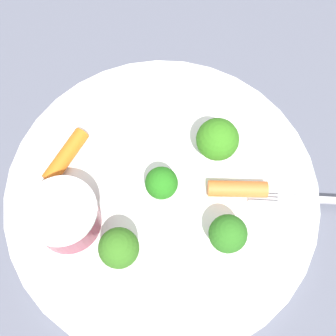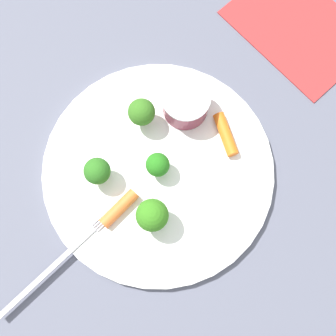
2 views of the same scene
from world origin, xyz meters
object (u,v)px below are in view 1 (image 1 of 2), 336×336
at_px(plate, 162,194).
at_px(broccoli_floret_3, 228,234).
at_px(broccoli_floret_1, 162,183).
at_px(carrot_stick_0, 67,152).
at_px(sauce_cup, 65,216).
at_px(broccoli_floret_0, 119,248).
at_px(broccoli_floret_2, 217,140).
at_px(carrot_stick_1, 238,189).

distance_m(plate, broccoli_floret_3, 0.08).
distance_m(broccoli_floret_1, carrot_stick_0, 0.10).
height_order(sauce_cup, broccoli_floret_0, broccoli_floret_0).
distance_m(broccoli_floret_2, carrot_stick_0, 0.15).
bearing_deg(broccoli_floret_1, carrot_stick_0, -92.24).
xyz_separation_m(plate, carrot_stick_1, (-0.02, 0.07, 0.01)).
bearing_deg(broccoli_floret_1, broccoli_floret_0, -10.45).
height_order(sauce_cup, broccoli_floret_3, broccoli_floret_3).
xyz_separation_m(broccoli_floret_2, carrot_stick_0, (0.05, -0.13, -0.02)).
height_order(broccoli_floret_2, carrot_stick_1, broccoli_floret_2).
bearing_deg(broccoli_floret_0, broccoli_floret_1, 169.55).
xyz_separation_m(plate, carrot_stick_0, (-0.00, -0.10, 0.01)).
distance_m(broccoli_floret_0, carrot_stick_1, 0.13).
bearing_deg(broccoli_floret_1, broccoli_floret_3, 69.85).
bearing_deg(broccoli_floret_0, broccoli_floret_2, 159.13).
relative_size(broccoli_floret_0, carrot_stick_0, 0.83).
relative_size(broccoli_floret_2, carrot_stick_1, 0.95).
bearing_deg(carrot_stick_0, broccoli_floret_2, 110.77).
height_order(plate, carrot_stick_0, carrot_stick_0).
height_order(sauce_cup, carrot_stick_1, sauce_cup).
bearing_deg(carrot_stick_1, sauce_cup, -58.99).
height_order(broccoli_floret_1, carrot_stick_1, broccoli_floret_1).
height_order(broccoli_floret_3, carrot_stick_0, broccoli_floret_3).
xyz_separation_m(broccoli_floret_1, carrot_stick_0, (-0.00, -0.10, -0.02)).
xyz_separation_m(plate, broccoli_floret_2, (-0.06, 0.04, 0.04)).
height_order(broccoli_floret_2, carrot_stick_0, broccoli_floret_2).
relative_size(sauce_cup, broccoli_floret_0, 1.31).
height_order(broccoli_floret_2, broccoli_floret_3, broccoli_floret_2).
relative_size(plate, broccoli_floret_0, 6.25).
distance_m(broccoli_floret_0, broccoli_floret_2, 0.13).
distance_m(broccoli_floret_0, broccoli_floret_3, 0.09).
distance_m(plate, carrot_stick_0, 0.10).
bearing_deg(sauce_cup, carrot_stick_1, 121.01).
height_order(sauce_cup, carrot_stick_0, sauce_cup).
bearing_deg(broccoli_floret_2, broccoli_floret_1, -32.25).
bearing_deg(broccoli_floret_3, plate, -110.02).
relative_size(broccoli_floret_3, carrot_stick_1, 0.82).
relative_size(plate, carrot_stick_0, 5.18).
xyz_separation_m(broccoli_floret_0, broccoli_floret_2, (-0.12, 0.05, 0.00)).
height_order(plate, broccoli_floret_3, broccoli_floret_3).
bearing_deg(sauce_cup, broccoli_floret_2, 137.06).
bearing_deg(broccoli_floret_2, carrot_stick_1, 46.64).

